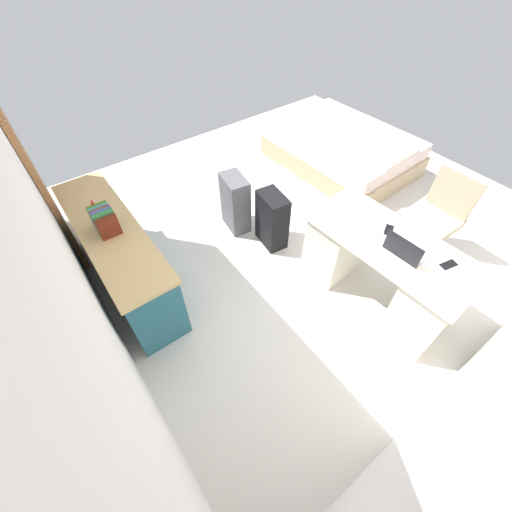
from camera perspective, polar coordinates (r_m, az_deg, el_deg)
ground_plane at (r=3.93m, az=8.83°, el=3.59°), size 5.59×5.59×0.00m
wall_back at (r=2.28m, az=-32.94°, el=4.15°), size 4.03×0.10×2.81m
door_wooden at (r=3.73m, az=-34.25°, el=12.57°), size 0.88×0.05×2.04m
desk at (r=3.23m, az=20.64°, el=-2.09°), size 1.47×0.73×0.74m
office_chair at (r=3.89m, az=28.21°, el=5.31°), size 0.52×0.52×0.94m
credenza at (r=3.40m, az=-22.25°, el=-0.05°), size 1.80×0.48×0.75m
bed at (r=5.07m, az=14.65°, el=17.32°), size 1.95×1.47×0.58m
suitcase_black at (r=3.60m, az=2.76°, el=6.21°), size 0.39×0.27×0.64m
suitcase_spare_grey at (r=3.79m, az=-3.57°, el=9.05°), size 0.39×0.27×0.67m
laptop at (r=2.88m, az=24.20°, el=0.87°), size 0.32×0.24×0.21m
computer_mouse at (r=3.00m, az=20.45°, el=3.61°), size 0.06×0.10×0.03m
cell_phone_near_laptop at (r=2.99m, az=30.19°, el=-1.30°), size 0.09×0.15×0.01m
cell_phone_by_mouse at (r=3.08m, az=21.85°, el=4.18°), size 0.12×0.15×0.01m
book_row at (r=3.06m, az=-24.62°, el=5.64°), size 0.24×0.17×0.23m
figurine_small at (r=3.36m, az=-26.22°, el=7.98°), size 0.08×0.08×0.11m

